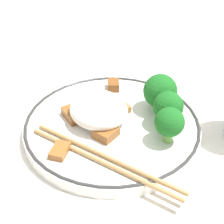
% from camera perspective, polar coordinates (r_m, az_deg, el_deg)
% --- Properties ---
extents(ground_plane, '(3.00, 3.00, 0.00)m').
position_cam_1_polar(ground_plane, '(0.55, 0.00, -3.11)').
color(ground_plane, silver).
extents(plate, '(0.26, 0.26, 0.02)m').
position_cam_1_polar(plate, '(0.55, 0.00, -2.26)').
color(plate, white).
rests_on(plate, ground_plane).
extents(rice_mound, '(0.08, 0.09, 0.04)m').
position_cam_1_polar(rice_mound, '(0.54, -2.05, 0.34)').
color(rice_mound, white).
rests_on(rice_mound, plate).
extents(broccoli_back_left, '(0.04, 0.04, 0.05)m').
position_cam_1_polar(broccoli_back_left, '(0.50, 8.76, -1.62)').
color(broccoli_back_left, '#72AD4C').
rests_on(broccoli_back_left, plate).
extents(broccoli_back_center, '(0.04, 0.04, 0.05)m').
position_cam_1_polar(broccoli_back_center, '(0.53, 8.56, 0.79)').
color(broccoli_back_center, '#72AD4C').
rests_on(broccoli_back_center, plate).
extents(broccoli_back_right, '(0.05, 0.05, 0.06)m').
position_cam_1_polar(broccoli_back_right, '(0.56, 7.37, 3.16)').
color(broccoli_back_right, '#72AD4C').
rests_on(broccoli_back_right, plate).
extents(meat_near_front, '(0.03, 0.04, 0.01)m').
position_cam_1_polar(meat_near_front, '(0.55, -5.64, -0.27)').
color(meat_near_front, brown).
rests_on(meat_near_front, plate).
extents(meat_near_left, '(0.04, 0.04, 0.01)m').
position_cam_1_polar(meat_near_left, '(0.50, -7.94, -5.84)').
color(meat_near_left, '#995B28').
rests_on(meat_near_left, plate).
extents(meat_near_right, '(0.04, 0.03, 0.01)m').
position_cam_1_polar(meat_near_right, '(0.52, -0.96, -3.16)').
color(meat_near_right, brown).
rests_on(meat_near_right, plate).
extents(meat_near_back, '(0.02, 0.04, 0.01)m').
position_cam_1_polar(meat_near_back, '(0.57, 1.22, 0.99)').
color(meat_near_back, '#9E6633').
rests_on(meat_near_back, plate).
extents(meat_on_rice_edge, '(0.03, 0.03, 0.01)m').
position_cam_1_polar(meat_on_rice_edge, '(0.62, 0.21, 4.12)').
color(meat_on_rice_edge, brown).
rests_on(meat_on_rice_edge, plate).
extents(meat_mid_left, '(0.03, 0.03, 0.01)m').
position_cam_1_polar(meat_mid_left, '(0.57, -2.16, 1.00)').
color(meat_mid_left, brown).
rests_on(meat_mid_left, plate).
extents(chopsticks, '(0.09, 0.22, 0.01)m').
position_cam_1_polar(chopsticks, '(0.48, -1.18, -7.25)').
color(chopsticks, '#AD8451').
rests_on(chopsticks, plate).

